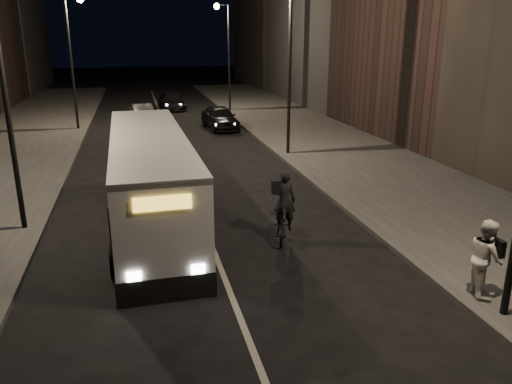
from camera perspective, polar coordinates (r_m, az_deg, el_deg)
ground at (r=13.60m, az=-4.10°, el=-8.62°), size 180.00×180.00×0.00m
sidewalk_right at (r=28.68m, az=8.05°, el=5.49°), size 7.00×70.00×0.16m
sidewalk_left at (r=27.51m, az=-27.12°, el=3.20°), size 7.00×70.00×0.16m
streetlight_right_mid at (r=25.14m, az=3.30°, el=16.10°), size 1.20×0.44×8.12m
streetlight_right_far at (r=40.72m, az=-3.50°, el=16.64°), size 1.20×0.44×8.12m
streetlight_left_near at (r=16.42m, az=-26.36°, el=13.62°), size 1.20×0.44×8.12m
streetlight_left_far at (r=34.23m, az=-20.09°, el=15.49°), size 1.20×0.44×8.12m
city_bus at (r=16.60m, az=-11.99°, el=1.86°), size 2.75×11.03×2.95m
cyclist_on_bicycle at (r=15.09m, az=3.05°, el=-2.81°), size 1.19×2.04×2.22m
pedestrian_woman at (r=12.74m, az=24.78°, el=-6.82°), size 0.94×1.07×1.84m
car_near at (r=33.35m, az=-4.13°, el=8.49°), size 2.22×4.62×1.52m
car_mid at (r=37.39m, az=-12.95°, el=8.89°), size 1.75×4.01×1.28m
car_far at (r=42.87m, az=-9.62°, el=10.17°), size 2.24×4.67×1.31m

